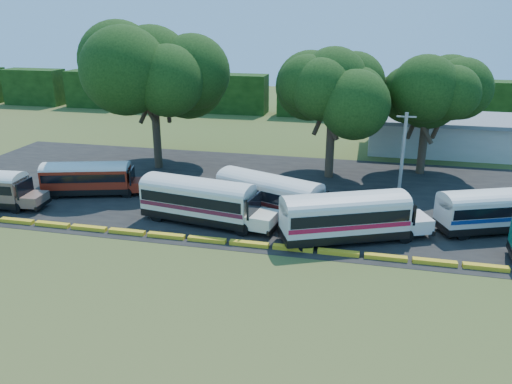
% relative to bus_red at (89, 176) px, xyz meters
% --- Properties ---
extents(ground, '(160.00, 160.00, 0.00)m').
position_rel_bus_red_xyz_m(ground, '(14.34, -7.87, -1.69)').
color(ground, '#36551C').
rests_on(ground, ground).
extents(asphalt_strip, '(64.00, 24.00, 0.02)m').
position_rel_bus_red_xyz_m(asphalt_strip, '(15.34, 4.13, -1.68)').
color(asphalt_strip, black).
rests_on(asphalt_strip, ground).
extents(curb, '(53.70, 0.45, 0.30)m').
position_rel_bus_red_xyz_m(curb, '(14.34, -6.87, -1.54)').
color(curb, gold).
rests_on(curb, ground).
extents(terminal_building, '(19.00, 9.00, 4.00)m').
position_rel_bus_red_xyz_m(terminal_building, '(32.34, 22.13, 0.35)').
color(terminal_building, beige).
rests_on(terminal_building, ground).
extents(treeline_backdrop, '(130.00, 4.00, 6.00)m').
position_rel_bus_red_xyz_m(treeline_backdrop, '(14.34, 40.13, 1.31)').
color(treeline_backdrop, black).
rests_on(treeline_backdrop, ground).
extents(bus_red, '(9.20, 4.58, 2.94)m').
position_rel_bus_red_xyz_m(bus_red, '(0.00, 0.00, 0.00)').
color(bus_red, black).
rests_on(bus_red, ground).
extents(bus_cream_west, '(10.71, 4.21, 3.43)m').
position_rel_bus_red_xyz_m(bus_cream_west, '(11.36, -3.71, 0.25)').
color(bus_cream_west, black).
rests_on(bus_cream_west, ground).
extents(bus_cream_east, '(10.41, 6.04, 3.36)m').
position_rel_bus_red_xyz_m(bus_cream_east, '(16.28, -1.44, 0.21)').
color(bus_cream_east, black).
rests_on(bus_cream_east, ground).
extents(bus_white_red, '(10.70, 6.55, 3.47)m').
position_rel_bus_red_xyz_m(bus_white_red, '(22.20, -4.55, 0.27)').
color(bus_white_red, black).
rests_on(bus_white_red, ground).
extents(bus_white_blue, '(9.84, 5.74, 3.17)m').
position_rel_bus_red_xyz_m(bus_white_blue, '(32.51, -0.62, 0.11)').
color(bus_white_blue, black).
rests_on(bus_white_blue, ground).
extents(tree_west, '(10.86, 10.86, 14.01)m').
position_rel_bus_red_xyz_m(tree_west, '(2.45, 9.08, 8.30)').
color(tree_west, '#3C2E1E').
rests_on(tree_west, ground).
extents(tree_center, '(8.61, 8.61, 12.21)m').
position_rel_bus_red_xyz_m(tree_center, '(19.76, 9.82, 7.30)').
color(tree_center, '#3C2E1E').
rests_on(tree_center, ground).
extents(tree_east, '(8.57, 8.57, 10.80)m').
position_rel_bus_red_xyz_m(tree_east, '(28.49, 12.94, 5.92)').
color(tree_east, '#3C2E1E').
rests_on(tree_east, ground).
extents(utility_pole, '(1.60, 0.30, 7.13)m').
position_rel_bus_red_xyz_m(utility_pole, '(26.21, 6.48, 1.99)').
color(utility_pole, gray).
rests_on(utility_pole, ground).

